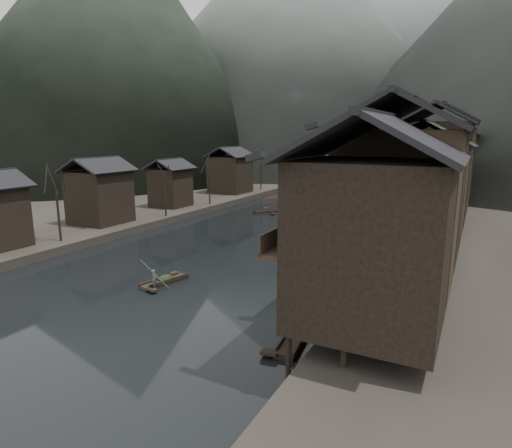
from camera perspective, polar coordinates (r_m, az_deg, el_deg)
The scene contains 13 objects.
water at distance 37.60m, azimuth -9.52°, elevation -6.93°, with size 300.00×300.00×0.00m, color black.
left_bank at distance 89.45m, azimuth -12.11°, elevation 4.35°, with size 40.00×200.00×1.20m, color #2D2823.
stilt_houses at distance 47.71m, azimuth 22.38°, elevation 7.32°, with size 9.00×67.60×15.89m.
left_houses at distance 64.49m, azimuth -13.57°, elevation 5.94°, with size 8.10×53.20×8.73m.
bare_trees at distance 65.38m, azimuth -8.93°, elevation 6.89°, with size 3.73×74.82×7.46m.
moored_sampans at distance 45.97m, azimuth 14.34°, elevation -3.37°, with size 3.05×48.08×0.47m.
midriver_boats at distance 85.40m, azimuth 12.37°, elevation 3.72°, with size 14.43×48.99×0.44m.
stone_bridge at distance 102.79m, azimuth 15.44°, elevation 7.68°, with size 40.00×6.00×9.00m.
hills at distance 204.00m, azimuth 24.71°, elevation 24.15°, with size 320.00×380.00×133.01m.
hero_sampan at distance 36.10m, azimuth -12.12°, elevation -7.50°, with size 1.92×4.77×0.43m.
cargo_heap at distance 36.11m, azimuth -12.01°, elevation -6.59°, with size 1.04×1.36×0.62m, color black.
boatman at distance 34.40m, azimuth -13.42°, elevation -6.78°, with size 0.57×0.37×1.56m, color #555658.
bamboo_pole at distance 33.62m, azimuth -13.36°, elevation -3.11°, with size 0.06×0.06×3.89m, color #8C7A51.
Camera 1 is at (21.68, -28.24, 12.09)m, focal length 30.00 mm.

